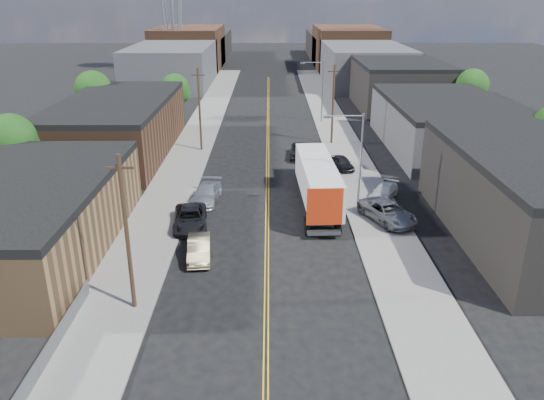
{
  "coord_description": "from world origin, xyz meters",
  "views": [
    {
      "loc": [
        0.21,
        -18.26,
        18.43
      ],
      "look_at": [
        0.41,
        21.99,
        2.5
      ],
      "focal_mm": 35.0,
      "sensor_mm": 36.0,
      "label": 1
    }
  ],
  "objects_px": {
    "car_left_b": "(199,249)",
    "car_left_c": "(190,218)",
    "car_right_lot_b": "(384,192)",
    "car_right_lot_a": "(387,212)",
    "semi_truck": "(316,177)",
    "car_ahead_truck": "(302,151)",
    "car_right_lot_c": "(342,163)",
    "car_left_d": "(206,193)"
  },
  "relations": [
    {
      "from": "semi_truck",
      "to": "car_right_lot_a",
      "type": "bearing_deg",
      "value": -42.73
    },
    {
      "from": "car_right_lot_b",
      "to": "car_right_lot_c",
      "type": "xyz_separation_m",
      "value": [
        -2.76,
        9.0,
        0.04
      ]
    },
    {
      "from": "semi_truck",
      "to": "car_right_lot_b",
      "type": "xyz_separation_m",
      "value": [
        6.46,
        0.36,
        -1.66
      ]
    },
    {
      "from": "semi_truck",
      "to": "car_right_lot_a",
      "type": "height_order",
      "value": "semi_truck"
    },
    {
      "from": "car_left_b",
      "to": "car_right_lot_c",
      "type": "height_order",
      "value": "car_right_lot_c"
    },
    {
      "from": "car_left_c",
      "to": "car_ahead_truck",
      "type": "bearing_deg",
      "value": 56.0
    },
    {
      "from": "car_right_lot_b",
      "to": "car_ahead_truck",
      "type": "distance_m",
      "value": 15.39
    },
    {
      "from": "car_right_lot_a",
      "to": "car_left_d",
      "type": "bearing_deg",
      "value": 138.73
    },
    {
      "from": "car_left_d",
      "to": "car_right_lot_b",
      "type": "xyz_separation_m",
      "value": [
        16.65,
        0.33,
        -0.01
      ]
    },
    {
      "from": "car_left_d",
      "to": "car_right_lot_b",
      "type": "bearing_deg",
      "value": 7.43
    },
    {
      "from": "car_left_c",
      "to": "car_left_d",
      "type": "xyz_separation_m",
      "value": [
        0.71,
        5.78,
        0.0
      ]
    },
    {
      "from": "car_left_d",
      "to": "car_ahead_truck",
      "type": "xyz_separation_m",
      "value": [
        9.72,
        14.07,
        -0.03
      ]
    },
    {
      "from": "car_right_lot_a",
      "to": "car_right_lot_c",
      "type": "xyz_separation_m",
      "value": [
        -2.02,
        14.22,
        -0.13
      ]
    },
    {
      "from": "car_left_c",
      "to": "car_right_lot_b",
      "type": "height_order",
      "value": "car_left_c"
    },
    {
      "from": "semi_truck",
      "to": "car_left_c",
      "type": "xyz_separation_m",
      "value": [
        -10.9,
        -5.75,
        -1.66
      ]
    },
    {
      "from": "car_left_b",
      "to": "car_left_d",
      "type": "bearing_deg",
      "value": 87.63
    },
    {
      "from": "car_right_lot_a",
      "to": "car_right_lot_c",
      "type": "bearing_deg",
      "value": 73.86
    },
    {
      "from": "car_right_lot_a",
      "to": "car_right_lot_b",
      "type": "distance_m",
      "value": 5.27
    },
    {
      "from": "car_left_c",
      "to": "car_right_lot_a",
      "type": "bearing_deg",
      "value": -3.18
    },
    {
      "from": "car_left_c",
      "to": "car_right_lot_a",
      "type": "distance_m",
      "value": 16.64
    },
    {
      "from": "car_left_b",
      "to": "car_left_d",
      "type": "relative_size",
      "value": 0.82
    },
    {
      "from": "car_left_b",
      "to": "car_left_c",
      "type": "height_order",
      "value": "car_left_c"
    },
    {
      "from": "car_left_d",
      "to": "car_right_lot_a",
      "type": "height_order",
      "value": "car_right_lot_a"
    },
    {
      "from": "car_left_b",
      "to": "car_ahead_truck",
      "type": "relative_size",
      "value": 0.81
    },
    {
      "from": "semi_truck",
      "to": "car_left_d",
      "type": "xyz_separation_m",
      "value": [
        -10.19,
        0.03,
        -1.65
      ]
    },
    {
      "from": "car_right_lot_b",
      "to": "car_right_lot_c",
      "type": "relative_size",
      "value": 1.1
    },
    {
      "from": "car_left_b",
      "to": "car_right_lot_c",
      "type": "bearing_deg",
      "value": 51.53
    },
    {
      "from": "car_left_c",
      "to": "car_right_lot_c",
      "type": "distance_m",
      "value": 21.02
    },
    {
      "from": "car_left_c",
      "to": "car_left_d",
      "type": "relative_size",
      "value": 1.04
    },
    {
      "from": "car_right_lot_a",
      "to": "car_right_lot_c",
      "type": "height_order",
      "value": "car_right_lot_a"
    },
    {
      "from": "semi_truck",
      "to": "car_right_lot_c",
      "type": "relative_size",
      "value": 4.05
    },
    {
      "from": "car_ahead_truck",
      "to": "car_right_lot_c",
      "type": "bearing_deg",
      "value": -43.79
    },
    {
      "from": "car_left_b",
      "to": "car_left_c",
      "type": "relative_size",
      "value": 0.79
    },
    {
      "from": "car_left_c",
      "to": "car_right_lot_c",
      "type": "bearing_deg",
      "value": 39.71
    },
    {
      "from": "semi_truck",
      "to": "car_ahead_truck",
      "type": "xyz_separation_m",
      "value": [
        -0.47,
        14.1,
        -1.68
      ]
    },
    {
      "from": "car_left_b",
      "to": "car_right_lot_c",
      "type": "relative_size",
      "value": 1.12
    },
    {
      "from": "semi_truck",
      "to": "car_left_c",
      "type": "distance_m",
      "value": 12.44
    },
    {
      "from": "car_left_b",
      "to": "semi_truck",
      "type": "bearing_deg",
      "value": 43.99
    },
    {
      "from": "car_left_b",
      "to": "car_left_c",
      "type": "bearing_deg",
      "value": 98.4
    },
    {
      "from": "car_left_d",
      "to": "car_right_lot_c",
      "type": "height_order",
      "value": "car_left_d"
    },
    {
      "from": "car_left_c",
      "to": "car_left_b",
      "type": "bearing_deg",
      "value": -82.03
    },
    {
      "from": "semi_truck",
      "to": "car_left_c",
      "type": "height_order",
      "value": "semi_truck"
    }
  ]
}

